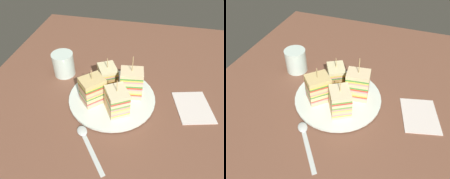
% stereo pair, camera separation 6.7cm
% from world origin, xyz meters
% --- Properties ---
extents(ground_plane, '(1.12, 0.89, 0.02)m').
position_xyz_m(ground_plane, '(0.00, 0.00, -0.01)').
color(ground_plane, brown).
extents(plate, '(0.27, 0.27, 0.01)m').
position_xyz_m(plate, '(0.00, 0.00, 0.01)').
color(plate, white).
rests_on(plate, ground_plane).
extents(sandwich_wedge_0, '(0.06, 0.07, 0.14)m').
position_xyz_m(sandwich_wedge_0, '(0.02, -0.05, 0.06)').
color(sandwich_wedge_0, beige).
rests_on(sandwich_wedge_0, plate).
extents(sandwich_wedge_1, '(0.08, 0.08, 0.10)m').
position_xyz_m(sandwich_wedge_1, '(0.05, 0.03, 0.05)').
color(sandwich_wedge_1, '#DDB97B').
rests_on(sandwich_wedge_1, plate).
extents(sandwich_wedge_2, '(0.09, 0.09, 0.12)m').
position_xyz_m(sandwich_wedge_2, '(-0.03, 0.05, 0.05)').
color(sandwich_wedge_2, '#DBBE8A').
rests_on(sandwich_wedge_2, plate).
extents(sandwich_wedge_3, '(0.09, 0.08, 0.11)m').
position_xyz_m(sandwich_wedge_3, '(-0.05, -0.03, 0.05)').
color(sandwich_wedge_3, beige).
rests_on(sandwich_wedge_3, plate).
extents(chip_pile, '(0.07, 0.07, 0.03)m').
position_xyz_m(chip_pile, '(-0.01, -0.01, 0.03)').
color(chip_pile, '#E4C76E').
rests_on(chip_pile, plate).
extents(spoon, '(0.14, 0.11, 0.01)m').
position_xyz_m(spoon, '(-0.16, 0.04, 0.00)').
color(spoon, silver).
rests_on(spoon, ground_plane).
extents(napkin, '(0.15, 0.13, 0.01)m').
position_xyz_m(napkin, '(0.02, -0.25, 0.00)').
color(napkin, silver).
rests_on(napkin, ground_plane).
extents(drinking_glass, '(0.07, 0.07, 0.08)m').
position_xyz_m(drinking_glass, '(0.09, 0.19, 0.04)').
color(drinking_glass, silver).
rests_on(drinking_glass, ground_plane).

